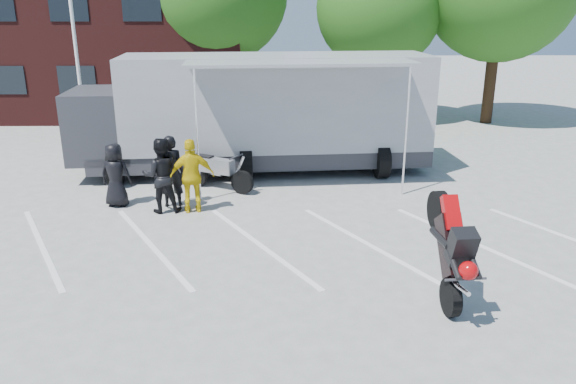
{
  "coord_description": "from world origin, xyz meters",
  "views": [
    {
      "loc": [
        0.65,
        -10.43,
        5.04
      ],
      "look_at": [
        0.83,
        0.78,
        1.3
      ],
      "focal_mm": 35.0,
      "sensor_mm": 36.0,
      "label": 1
    }
  ],
  "objects_px": {
    "tree_mid": "(379,8)",
    "spectator_hivis": "(192,176)",
    "parked_motorcycle": "(220,190)",
    "spectator_leather_c": "(161,175)",
    "transporter_truck": "(262,171)",
    "flagpole": "(78,5)",
    "stunt_bike_rider": "(435,295)",
    "spectator_leather_a": "(116,175)",
    "spectator_leather_b": "(171,171)"
  },
  "relations": [
    {
      "from": "tree_mid",
      "to": "spectator_hivis",
      "type": "distance_m",
      "value": 14.13
    },
    {
      "from": "parked_motorcycle",
      "to": "spectator_leather_c",
      "type": "relative_size",
      "value": 1.17
    },
    {
      "from": "parked_motorcycle",
      "to": "transporter_truck",
      "type": "bearing_deg",
      "value": -1.63
    },
    {
      "from": "flagpole",
      "to": "spectator_hivis",
      "type": "bearing_deg",
      "value": -55.67
    },
    {
      "from": "tree_mid",
      "to": "spectator_leather_c",
      "type": "relative_size",
      "value": 3.99
    },
    {
      "from": "tree_mid",
      "to": "stunt_bike_rider",
      "type": "distance_m",
      "value": 17.12
    },
    {
      "from": "stunt_bike_rider",
      "to": "spectator_leather_c",
      "type": "xyz_separation_m",
      "value": [
        -5.82,
        4.48,
        0.96
      ]
    },
    {
      "from": "stunt_bike_rider",
      "to": "transporter_truck",
      "type": "bearing_deg",
      "value": 107.82
    },
    {
      "from": "parked_motorcycle",
      "to": "spectator_leather_c",
      "type": "height_order",
      "value": "spectator_leather_c"
    },
    {
      "from": "spectator_leather_c",
      "to": "transporter_truck",
      "type": "bearing_deg",
      "value": -131.36
    },
    {
      "from": "parked_motorcycle",
      "to": "stunt_bike_rider",
      "type": "height_order",
      "value": "stunt_bike_rider"
    },
    {
      "from": "parked_motorcycle",
      "to": "spectator_leather_a",
      "type": "height_order",
      "value": "spectator_leather_a"
    },
    {
      "from": "transporter_truck",
      "to": "spectator_leather_b",
      "type": "bearing_deg",
      "value": -129.09
    },
    {
      "from": "spectator_hivis",
      "to": "flagpole",
      "type": "bearing_deg",
      "value": -67.56
    },
    {
      "from": "spectator_leather_c",
      "to": "spectator_hivis",
      "type": "relative_size",
      "value": 1.01
    },
    {
      "from": "transporter_truck",
      "to": "parked_motorcycle",
      "type": "bearing_deg",
      "value": -125.17
    },
    {
      "from": "flagpole",
      "to": "spectator_leather_a",
      "type": "bearing_deg",
      "value": -67.61
    },
    {
      "from": "flagpole",
      "to": "spectator_leather_c",
      "type": "bearing_deg",
      "value": -60.25
    },
    {
      "from": "transporter_truck",
      "to": "spectator_leather_a",
      "type": "bearing_deg",
      "value": -143.24
    },
    {
      "from": "tree_mid",
      "to": "spectator_leather_c",
      "type": "distance_m",
      "value": 14.49
    },
    {
      "from": "stunt_bike_rider",
      "to": "spectator_leather_a",
      "type": "relative_size",
      "value": 1.29
    },
    {
      "from": "tree_mid",
      "to": "parked_motorcycle",
      "type": "distance_m",
      "value": 12.76
    },
    {
      "from": "stunt_bike_rider",
      "to": "spectator_leather_b",
      "type": "xyz_separation_m",
      "value": [
        -5.66,
        4.92,
        0.95
      ]
    },
    {
      "from": "parked_motorcycle",
      "to": "spectator_hivis",
      "type": "height_order",
      "value": "spectator_hivis"
    },
    {
      "from": "spectator_leather_a",
      "to": "spectator_leather_b",
      "type": "xyz_separation_m",
      "value": [
        1.44,
        -0.03,
        0.11
      ]
    },
    {
      "from": "tree_mid",
      "to": "parked_motorcycle",
      "type": "bearing_deg",
      "value": -121.07
    },
    {
      "from": "stunt_bike_rider",
      "to": "spectator_leather_c",
      "type": "height_order",
      "value": "spectator_leather_c"
    },
    {
      "from": "tree_mid",
      "to": "spectator_leather_a",
      "type": "xyz_separation_m",
      "value": [
        -8.62,
        -11.38,
        -4.1
      ]
    },
    {
      "from": "transporter_truck",
      "to": "spectator_leather_a",
      "type": "distance_m",
      "value": 4.99
    },
    {
      "from": "spectator_hivis",
      "to": "spectator_leather_c",
      "type": "bearing_deg",
      "value": -14.05
    },
    {
      "from": "flagpole",
      "to": "spectator_leather_c",
      "type": "relative_size",
      "value": 4.15
    },
    {
      "from": "spectator_leather_b",
      "to": "parked_motorcycle",
      "type": "bearing_deg",
      "value": -139.26
    },
    {
      "from": "flagpole",
      "to": "transporter_truck",
      "type": "relative_size",
      "value": 0.7
    },
    {
      "from": "transporter_truck",
      "to": "parked_motorcycle",
      "type": "relative_size",
      "value": 5.03
    },
    {
      "from": "flagpole",
      "to": "spectator_hivis",
      "type": "height_order",
      "value": "flagpole"
    },
    {
      "from": "parked_motorcycle",
      "to": "spectator_leather_c",
      "type": "xyz_separation_m",
      "value": [
        -1.27,
        -1.77,
        0.96
      ]
    },
    {
      "from": "stunt_bike_rider",
      "to": "spectator_leather_b",
      "type": "relative_size",
      "value": 1.15
    },
    {
      "from": "spectator_leather_c",
      "to": "spectator_leather_b",
      "type": "bearing_deg",
      "value": -118.47
    },
    {
      "from": "flagpole",
      "to": "transporter_truck",
      "type": "height_order",
      "value": "flagpole"
    },
    {
      "from": "spectator_leather_a",
      "to": "spectator_leather_c",
      "type": "bearing_deg",
      "value": 168.98
    },
    {
      "from": "stunt_bike_rider",
      "to": "spectator_hivis",
      "type": "bearing_deg",
      "value": 133.8
    },
    {
      "from": "spectator_leather_b",
      "to": "spectator_hivis",
      "type": "relative_size",
      "value": 1.0
    },
    {
      "from": "spectator_hivis",
      "to": "tree_mid",
      "type": "bearing_deg",
      "value": -130.79
    },
    {
      "from": "parked_motorcycle",
      "to": "spectator_leather_c",
      "type": "distance_m",
      "value": 2.38
    },
    {
      "from": "flagpole",
      "to": "parked_motorcycle",
      "type": "distance_m",
      "value": 8.83
    },
    {
      "from": "flagpole",
      "to": "stunt_bike_rider",
      "type": "xyz_separation_m",
      "value": [
        9.73,
        -11.32,
        -5.05
      ]
    },
    {
      "from": "flagpole",
      "to": "transporter_truck",
      "type": "distance_m",
      "value": 8.68
    },
    {
      "from": "stunt_bike_rider",
      "to": "spectator_leather_b",
      "type": "bearing_deg",
      "value": 134.27
    },
    {
      "from": "parked_motorcycle",
      "to": "spectator_hivis",
      "type": "distance_m",
      "value": 2.09
    },
    {
      "from": "flagpole",
      "to": "transporter_truck",
      "type": "bearing_deg",
      "value": -26.33
    }
  ]
}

